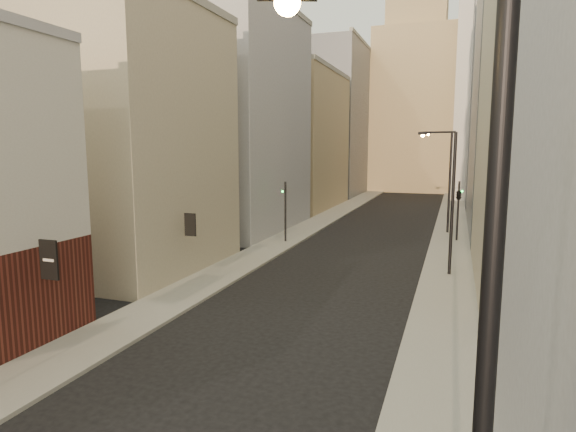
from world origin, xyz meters
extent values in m
cube|color=gray|center=(-6.50, 55.00, 0.07)|extent=(3.00, 140.00, 0.15)
cube|color=gray|center=(6.50, 55.00, 0.07)|extent=(3.00, 140.00, 0.15)
cube|color=black|center=(-7.30, 14.00, 3.60)|extent=(0.80, 0.08, 1.50)
cube|color=black|center=(-7.30, 24.00, 3.40)|extent=(0.70, 0.08, 1.30)
cube|color=tan|center=(-12.00, 26.00, 8.00)|extent=(8.00, 12.00, 16.00)
cube|color=#949499|center=(-12.00, 42.00, 10.00)|extent=(8.00, 16.00, 20.00)
cube|color=tan|center=(-12.00, 60.00, 8.50)|extent=(8.00, 18.00, 17.00)
cube|color=gray|center=(-12.00, 80.00, 12.00)|extent=(8.00, 20.00, 24.00)
cube|color=tan|center=(12.00, 30.00, 10.00)|extent=(8.00, 16.00, 20.00)
cube|color=gray|center=(12.00, 50.00, 13.00)|extent=(8.00, 20.00, 26.00)
cube|color=gray|center=(18.00, 78.00, 25.00)|extent=(20.00, 22.00, 50.00)
cube|color=tan|center=(-1.00, 92.00, 14.00)|extent=(14.00, 14.00, 28.00)
cube|color=tan|center=(-1.00, 92.00, 31.00)|extent=(10.00, 10.00, 6.00)
cube|color=silver|center=(10.00, 78.00, 17.00)|extent=(8.00, 8.00, 34.00)
sphere|color=#FFB03F|center=(5.20, 4.93, 9.00)|extent=(0.24, 0.24, 0.24)
cylinder|color=black|center=(6.60, 30.45, 4.30)|extent=(0.19, 0.19, 8.60)
cylinder|color=black|center=(5.66, 30.64, 8.60)|extent=(1.90, 0.49, 0.11)
cube|color=black|center=(4.73, 30.83, 8.56)|extent=(0.56, 0.31, 0.17)
sphere|color=#FFB03F|center=(4.73, 30.83, 8.43)|extent=(0.23, 0.23, 0.23)
cylinder|color=black|center=(6.21, 45.57, 4.53)|extent=(0.20, 0.20, 9.06)
cylinder|color=black|center=(5.21, 45.55, 9.06)|extent=(2.02, 0.15, 0.12)
cube|color=black|center=(4.20, 45.54, 9.01)|extent=(0.56, 0.23, 0.18)
sphere|color=#FFB03F|center=(4.20, 45.54, 8.88)|extent=(0.24, 0.24, 0.24)
cylinder|color=black|center=(-6.19, 36.90, 2.50)|extent=(0.16, 0.16, 5.00)
imported|color=black|center=(-6.19, 36.90, 4.20)|extent=(0.38, 0.38, 1.11)
sphere|color=#19E533|center=(-6.44, 36.90, 4.20)|extent=(0.16, 0.16, 0.16)
cylinder|color=black|center=(7.00, 41.91, 2.50)|extent=(0.16, 0.16, 5.00)
imported|color=black|center=(7.00, 41.91, 4.20)|extent=(0.82, 0.82, 1.46)
sphere|color=#19E533|center=(7.25, 41.91, 4.20)|extent=(0.16, 0.16, 0.16)
camera|label=1|loc=(6.73, 0.58, 7.69)|focal=30.00mm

